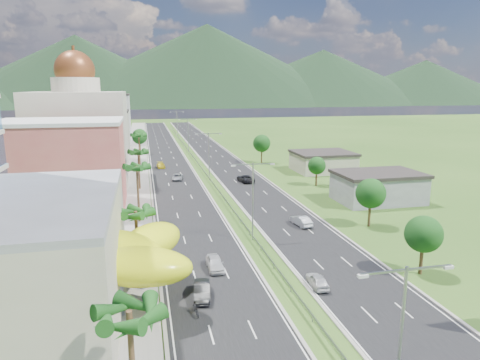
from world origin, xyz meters
TOP-DOWN VIEW (x-y plane):
  - ground at (0.00, 0.00)m, footprint 500.00×500.00m
  - road_left at (-7.50, 90.00)m, footprint 11.00×260.00m
  - road_right at (7.50, 90.00)m, footprint 11.00×260.00m
  - sidewalk_left at (-17.00, 90.00)m, footprint 7.00×260.00m
  - median_guardrail at (0.00, 71.99)m, footprint 0.10×216.06m
  - streetlight_median_a at (0.00, -25.00)m, footprint 6.04×0.25m
  - streetlight_median_b at (0.00, 10.00)m, footprint 6.04×0.25m
  - streetlight_median_c at (0.00, 50.00)m, footprint 6.04×0.25m
  - streetlight_median_d at (0.00, 95.00)m, footprint 6.04×0.25m
  - streetlight_median_e at (0.00, 140.00)m, footprint 6.04×0.25m
  - lime_canopy at (-20.00, -4.00)m, footprint 18.00×15.00m
  - pink_shophouse at (-28.00, 32.00)m, footprint 20.00×15.00m
  - domed_building at (-28.00, 55.00)m, footprint 20.00×20.00m
  - midrise_grey at (-27.00, 80.00)m, footprint 16.00×15.00m
  - midrise_beige at (-27.00, 102.00)m, footprint 16.00×15.00m
  - midrise_white at (-27.00, 125.00)m, footprint 16.00×15.00m
  - shed_near at (28.00, 25.00)m, footprint 15.00×10.00m
  - shed_far at (30.00, 55.00)m, footprint 14.00×12.00m
  - palm_tree_a at (-15.50, -22.00)m, footprint 3.60×3.60m
  - palm_tree_b at (-15.50, 2.00)m, footprint 3.60×3.60m
  - palm_tree_c at (-15.50, 22.00)m, footprint 3.60×3.60m
  - palm_tree_d at (-15.50, 45.00)m, footprint 3.60×3.60m
  - palm_tree_e at (-15.50, 70.00)m, footprint 3.60×3.60m
  - leafy_tree_lfar at (-15.50, 95.00)m, footprint 4.90×4.90m
  - leafy_tree_ra at (16.00, -5.00)m, footprint 4.20×4.20m
  - leafy_tree_rb at (19.00, 12.00)m, footprint 4.55×4.55m
  - leafy_tree_rc at (22.00, 40.00)m, footprint 3.85×3.85m
  - leafy_tree_rd at (18.00, 70.00)m, footprint 4.90×4.90m
  - mountain_ridge at (60.00, 450.00)m, footprint 860.00×140.00m
  - car_white_near_left at (-6.76, 1.38)m, footprint 1.83×4.45m
  - car_dark_left at (-9.20, -5.21)m, footprint 2.17×4.76m
  - car_silver_mid_left at (-7.07, 52.13)m, footprint 3.02×5.16m
  - car_yellow_far_left at (-10.14, 68.58)m, footprint 2.32×4.89m
  - car_white_near_right at (3.20, -5.44)m, footprint 1.87×4.13m
  - car_silver_right at (8.89, 14.50)m, footprint 2.30×4.85m
  - car_dark_far_right at (7.78, 46.71)m, footprint 3.37×6.04m
  - motorcycle at (-10.19, -8.33)m, footprint 0.91×2.10m

SIDE VIEW (x-z plane):
  - ground at x=0.00m, z-range 0.00..0.00m
  - mountain_ridge at x=60.00m, z-range -45.00..45.00m
  - road_left at x=-7.50m, z-range 0.00..0.04m
  - road_right at x=7.50m, z-range 0.00..0.04m
  - sidewalk_left at x=-17.00m, z-range 0.00..0.12m
  - median_guardrail at x=0.00m, z-range 0.24..1.00m
  - motorcycle at x=-10.19m, z-range 0.04..1.34m
  - car_silver_mid_left at x=-7.07m, z-range 0.04..1.39m
  - car_white_near_right at x=3.20m, z-range 0.04..1.42m
  - car_yellow_far_left at x=-10.14m, z-range 0.04..1.42m
  - car_white_near_left at x=-6.76m, z-range 0.04..1.55m
  - car_dark_left at x=-9.20m, z-range 0.04..1.55m
  - car_silver_right at x=8.89m, z-range 0.04..1.58m
  - car_dark_far_right at x=7.78m, z-range 0.04..1.64m
  - shed_far at x=30.00m, z-range 0.00..4.40m
  - shed_near at x=28.00m, z-range 0.00..5.00m
  - leafy_tree_rc at x=22.00m, z-range 1.21..7.54m
  - leafy_tree_ra at x=16.00m, z-range 1.33..8.23m
  - lime_canopy at x=-20.00m, z-range 1.29..8.69m
  - leafy_tree_rb at x=19.00m, z-range 1.44..8.92m
  - leafy_tree_lfar at x=-15.50m, z-range 1.55..9.60m
  - leafy_tree_rd at x=18.00m, z-range 1.55..9.60m
  - midrise_beige at x=-27.00m, z-range 0.00..13.00m
  - streetlight_median_a at x=0.00m, z-range 1.25..12.25m
  - streetlight_median_b at x=0.00m, z-range 1.25..12.25m
  - streetlight_median_c at x=0.00m, z-range 1.25..12.25m
  - streetlight_median_d at x=0.00m, z-range 1.25..12.25m
  - streetlight_median_e at x=0.00m, z-range 1.25..12.25m
  - palm_tree_b at x=-15.50m, z-range 3.01..11.11m
  - pink_shophouse at x=-28.00m, z-range 0.00..15.00m
  - palm_tree_d at x=-15.50m, z-range 3.24..11.84m
  - midrise_grey at x=-27.00m, z-range 0.00..16.00m
  - palm_tree_a at x=-15.50m, z-range 3.47..12.57m
  - palm_tree_e at x=-15.50m, z-range 3.61..13.01m
  - palm_tree_c at x=-15.50m, z-range 3.70..13.30m
  - midrise_white at x=-27.00m, z-range 0.00..18.00m
  - domed_building at x=-28.00m, z-range -3.00..25.70m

